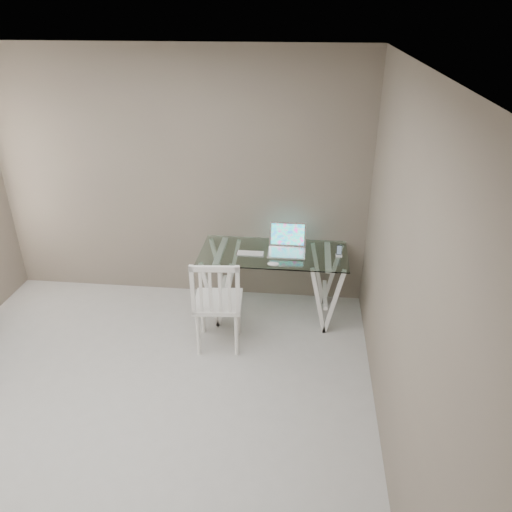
{
  "coord_description": "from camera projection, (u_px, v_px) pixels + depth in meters",
  "views": [
    {
      "loc": [
        1.34,
        -2.72,
        3.03
      ],
      "look_at": [
        0.89,
        1.53,
        0.85
      ],
      "focal_mm": 35.0,
      "sensor_mm": 36.0,
      "label": 1
    }
  ],
  "objects": [
    {
      "name": "phone_dock",
      "position": [
        339.0,
        253.0,
        5.01
      ],
      "size": [
        0.06,
        0.06,
        0.12
      ],
      "color": "white",
      "rests_on": "desk"
    },
    {
      "name": "room",
      "position": [
        82.0,
        234.0,
        3.15
      ],
      "size": [
        4.5,
        4.52,
        2.71
      ],
      "color": "#AAA8A3",
      "rests_on": "ground"
    },
    {
      "name": "keyboard",
      "position": [
        250.0,
        253.0,
        5.06
      ],
      "size": [
        0.28,
        0.12,
        0.01
      ],
      "primitive_type": "cube",
      "color": "silver",
      "rests_on": "desk"
    },
    {
      "name": "chair",
      "position": [
        217.0,
        301.0,
        4.65
      ],
      "size": [
        0.48,
        0.48,
        0.98
      ],
      "rotation": [
        0.0,
        0.0,
        0.08
      ],
      "color": "white",
      "rests_on": "ground"
    },
    {
      "name": "mouse",
      "position": [
        273.0,
        264.0,
        4.83
      ],
      "size": [
        0.12,
        0.07,
        0.04
      ],
      "primitive_type": "ellipsoid",
      "color": "silver",
      "rests_on": "desk"
    },
    {
      "name": "desk",
      "position": [
        273.0,
        283.0,
        5.26
      ],
      "size": [
        1.5,
        0.7,
        0.75
      ],
      "color": "silver",
      "rests_on": "ground"
    },
    {
      "name": "laptop",
      "position": [
        287.0,
        245.0,
        5.11
      ],
      "size": [
        0.38,
        0.34,
        0.26
      ],
      "color": "silver",
      "rests_on": "desk"
    }
  ]
}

